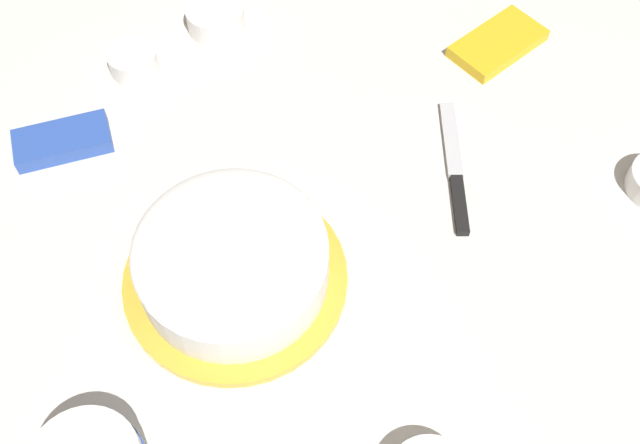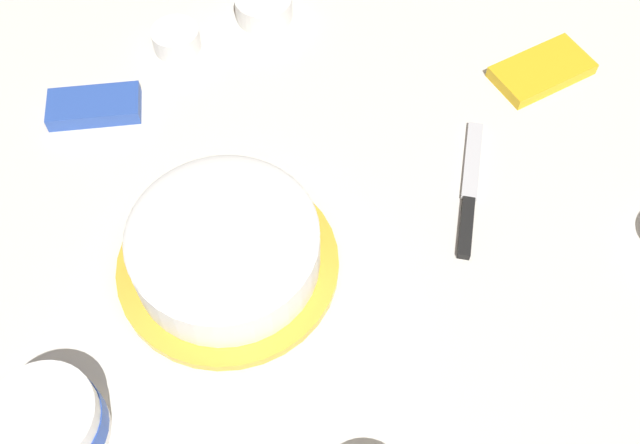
# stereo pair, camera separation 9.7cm
# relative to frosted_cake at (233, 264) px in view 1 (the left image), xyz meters

# --- Properties ---
(ground_plane) EXTENTS (1.54, 1.54, 0.00)m
(ground_plane) POSITION_rel_frosted_cake_xyz_m (0.20, 0.04, -0.05)
(ground_plane) COLOR silver
(frosted_cake) EXTENTS (0.29, 0.29, 0.10)m
(frosted_cake) POSITION_rel_frosted_cake_xyz_m (0.00, 0.00, 0.00)
(frosted_cake) COLOR gold
(frosted_cake) RESTS_ON ground_plane
(spreading_knife) EXTENTS (0.10, 0.23, 0.01)m
(spreading_knife) POSITION_rel_frosted_cake_xyz_m (0.34, 0.05, -0.04)
(spreading_knife) COLOR silver
(spreading_knife) RESTS_ON ground_plane
(sprinkle_bowl_green) EXTENTS (0.10, 0.10, 0.04)m
(sprinkle_bowl_green) POSITION_rel_frosted_cake_xyz_m (0.11, 0.47, -0.03)
(sprinkle_bowl_green) COLOR white
(sprinkle_bowl_green) RESTS_ON ground_plane
(sprinkle_bowl_rainbow) EXTENTS (0.08, 0.08, 0.04)m
(sprinkle_bowl_rainbow) POSITION_rel_frosted_cake_xyz_m (-0.04, 0.42, -0.03)
(sprinkle_bowl_rainbow) COLOR white
(sprinkle_bowl_rainbow) RESTS_ON ground_plane
(candy_box_lower) EXTENTS (0.14, 0.07, 0.02)m
(candy_box_lower) POSITION_rel_frosted_cake_xyz_m (-0.18, 0.31, -0.03)
(candy_box_lower) COLOR #2D51B2
(candy_box_lower) RESTS_ON ground_plane
(candy_box_upper) EXTENTS (0.17, 0.13, 0.02)m
(candy_box_upper) POSITION_rel_frosted_cake_xyz_m (0.52, 0.27, -0.04)
(candy_box_upper) COLOR yellow
(candy_box_upper) RESTS_ON ground_plane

